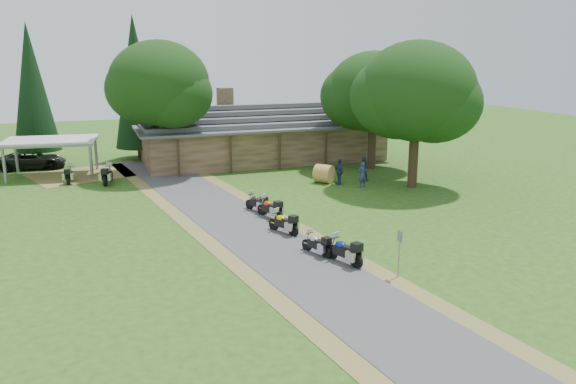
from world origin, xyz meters
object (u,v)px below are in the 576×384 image
object	(u,v)px
carport	(53,158)
motorcycle_row_c	(283,222)
motorcycle_row_e	(257,202)
motorcycle_carport_a	(69,174)
motorcycle_row_a	(344,250)
hay_bale	(324,174)
motorcycle_row_d	(270,207)
motorcycle_carport_b	(108,174)
motorcycle_row_b	(317,243)
lodge	(263,132)
car_dark_suv	(31,156)

from	to	relation	value
carport	motorcycle_row_c	xyz separation A→B (m)	(11.75, -18.93, -0.80)
carport	motorcycle_row_e	xyz separation A→B (m)	(11.62, -14.56, -0.83)
motorcycle_row_e	motorcycle_carport_a	size ratio (longest dim) A/B	0.91
motorcycle_row_a	hay_bale	distance (m)	15.94
motorcycle_row_c	motorcycle_carport_a	distance (m)	19.33
motorcycle_row_d	motorcycle_carport_b	size ratio (longest dim) A/B	0.91
motorcycle_row_b	motorcycle_carport_a	distance (m)	22.53
motorcycle_row_c	lodge	bearing A→B (deg)	-40.34
motorcycle_row_a	motorcycle_row_d	bearing A→B (deg)	-13.65
carport	motorcycle_row_a	world-z (taller)	carport
motorcycle_row_b	motorcycle_row_c	xyz separation A→B (m)	(-0.39, 3.50, 0.05)
car_dark_suv	hay_bale	distance (m)	23.67
car_dark_suv	motorcycle_carport_a	world-z (taller)	car_dark_suv
motorcycle_carport_b	hay_bale	world-z (taller)	motorcycle_carport_b
motorcycle_carport_b	car_dark_suv	bearing A→B (deg)	51.45
motorcycle_row_a	lodge	bearing A→B (deg)	-29.54
car_dark_suv	motorcycle_row_b	distance (m)	29.47
lodge	motorcycle_row_b	bearing A→B (deg)	-101.40
motorcycle_row_e	motorcycle_carport_b	world-z (taller)	motorcycle_carport_b
motorcycle_row_c	motorcycle_row_d	bearing A→B (deg)	-29.51
motorcycle_row_a	motorcycle_row_d	world-z (taller)	motorcycle_row_a
carport	motorcycle_carport_b	distance (m)	5.53
motorcycle_carport_a	motorcycle_carport_b	xyz separation A→B (m)	(2.57, -1.26, 0.07)
hay_bale	carport	bearing A→B (deg)	154.02
motorcycle_row_a	carport	bearing A→B (deg)	7.90
car_dark_suv	lodge	bearing A→B (deg)	-95.85
motorcycle_row_a	motorcycle_carport_a	size ratio (longest dim) A/B	1.01
carport	motorcycle_row_e	distance (m)	18.64
carport	motorcycle_carport_a	world-z (taller)	carport
car_dark_suv	motorcycle_row_b	bearing A→B (deg)	-150.01
motorcycle_row_d	motorcycle_carport_a	size ratio (longest dim) A/B	1.00
car_dark_suv	motorcycle_row_d	size ratio (longest dim) A/B	2.96
motorcycle_carport_a	hay_bale	size ratio (longest dim) A/B	1.44
motorcycle_row_b	hay_bale	distance (m)	14.85
motorcycle_row_c	motorcycle_row_d	distance (m)	2.81
motorcycle_carport_b	motorcycle_row_e	bearing A→B (deg)	-127.70
motorcycle_row_a	hay_bale	size ratio (longest dim) A/B	1.45
lodge	motorcycle_row_d	size ratio (longest dim) A/B	11.35
lodge	motorcycle_row_e	distance (m)	16.56
lodge	motorcycle_row_c	bearing A→B (deg)	-104.39
motorcycle_row_b	motorcycle_carport_b	world-z (taller)	motorcycle_carport_b
motorcycle_row_b	motorcycle_carport_b	distance (m)	20.24
motorcycle_row_a	motorcycle_row_e	world-z (taller)	motorcycle_row_a
motorcycle_row_d	car_dark_suv	bearing A→B (deg)	14.06
motorcycle_row_a	motorcycle_carport_a	bearing A→B (deg)	8.54
car_dark_suv	motorcycle_row_b	size ratio (longest dim) A/B	3.35
motorcycle_carport_a	car_dark_suv	bearing A→B (deg)	32.68
motorcycle_row_b	motorcycle_row_d	xyz separation A→B (m)	(-0.21, 6.30, 0.08)
carport	motorcycle_row_d	bearing A→B (deg)	-46.90
lodge	motorcycle_row_b	size ratio (longest dim) A/B	12.86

